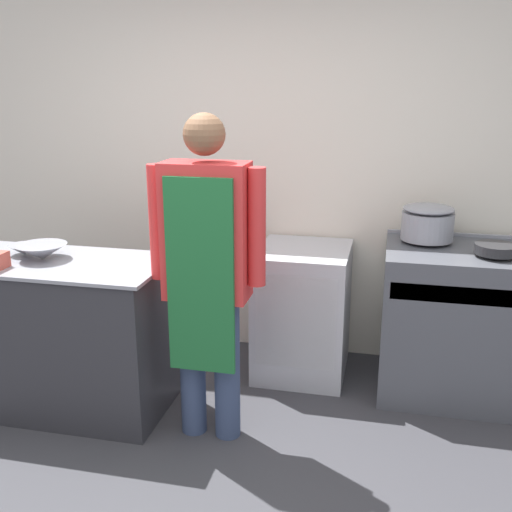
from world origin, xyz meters
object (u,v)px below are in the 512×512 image
at_px(stove, 454,321).
at_px(fridge_unit, 303,311).
at_px(mixing_bowl, 42,252).
at_px(stock_pot, 428,222).
at_px(saute_pan, 496,249).
at_px(person_cook, 207,263).

xyz_separation_m(stove, fridge_unit, (-0.95, 0.06, -0.04)).
height_order(fridge_unit, mixing_bowl, mixing_bowl).
relative_size(stock_pot, saute_pan, 1.34).
xyz_separation_m(fridge_unit, person_cook, (-0.38, -0.87, 0.57)).
distance_m(stove, saute_pan, 0.55).
bearing_deg(stock_pot, mixing_bowl, -159.39).
bearing_deg(stove, person_cook, -148.72).
xyz_separation_m(person_cook, saute_pan, (1.51, 0.69, -0.02)).
bearing_deg(stock_pot, fridge_unit, -175.06).
bearing_deg(stock_pot, person_cook, -140.54).
xyz_separation_m(stock_pot, saute_pan, (0.37, -0.25, -0.08)).
relative_size(stove, stock_pot, 2.98).
relative_size(mixing_bowl, saute_pan, 1.22).
bearing_deg(person_cook, stove, 31.28).
bearing_deg(stove, mixing_bowl, -163.75).
bearing_deg(mixing_bowl, stock_pot, 20.61).
height_order(mixing_bowl, saute_pan, saute_pan).
distance_m(mixing_bowl, stock_pot, 2.32).
bearing_deg(fridge_unit, stove, -3.65).
distance_m(mixing_bowl, saute_pan, 2.60).
height_order(fridge_unit, stock_pot, stock_pot).
distance_m(stove, fridge_unit, 0.96).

